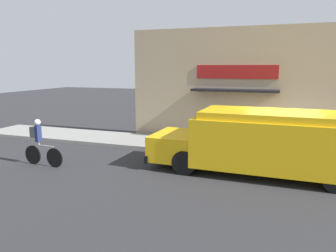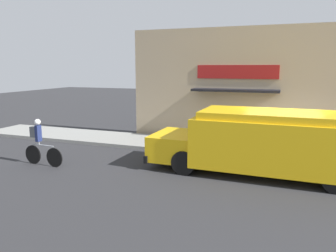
{
  "view_description": "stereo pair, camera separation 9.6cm",
  "coord_description": "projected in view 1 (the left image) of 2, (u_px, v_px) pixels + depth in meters",
  "views": [
    {
      "loc": [
        0.04,
        -11.8,
        3.32
      ],
      "look_at": [
        -4.12,
        -0.2,
        1.1
      ],
      "focal_mm": 35.0,
      "sensor_mm": 36.0,
      "label": 1
    },
    {
      "loc": [
        0.13,
        -11.77,
        3.32
      ],
      "look_at": [
        -4.12,
        -0.2,
        1.1
      ],
      "focal_mm": 35.0,
      "sensor_mm": 36.0,
      "label": 2
    }
  ],
  "objects": [
    {
      "name": "ground_plane",
      "position": [
        280.0,
        163.0,
        11.54
      ],
      "size": [
        70.0,
        70.0,
        0.0
      ],
      "primitive_type": "plane",
      "color": "#2B2B2D"
    },
    {
      "name": "sidewalk",
      "position": [
        280.0,
        152.0,
        12.65
      ],
      "size": [
        28.0,
        2.43,
        0.14
      ],
      "color": "gray",
      "rests_on": "ground_plane"
    },
    {
      "name": "storefront",
      "position": [
        283.0,
        87.0,
        13.67
      ],
      "size": [
        13.69,
        1.01,
        5.03
      ],
      "color": "tan",
      "rests_on": "ground_plane"
    },
    {
      "name": "school_bus",
      "position": [
        270.0,
        142.0,
        10.1
      ],
      "size": [
        6.96,
        2.76,
        2.0
      ],
      "rotation": [
        0.0,
        0.0,
        -0.02
      ],
      "color": "yellow",
      "rests_on": "ground_plane"
    },
    {
      "name": "cyclist",
      "position": [
        40.0,
        143.0,
        11.11
      ],
      "size": [
        1.61,
        0.21,
        1.6
      ],
      "rotation": [
        0.0,
        0.0,
        -0.06
      ],
      "color": "black",
      "rests_on": "ground_plane"
    }
  ]
}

